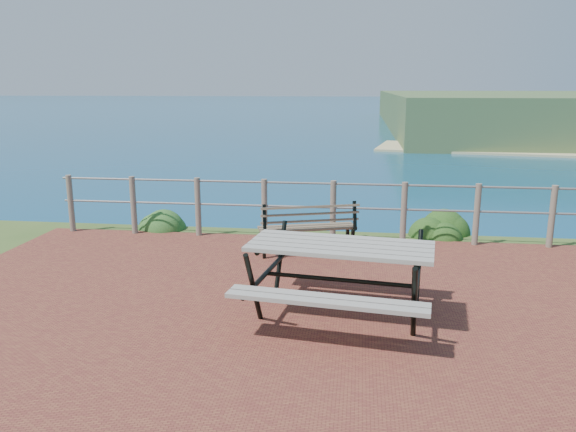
{
  "coord_description": "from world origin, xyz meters",
  "views": [
    {
      "loc": [
        0.42,
        -5.72,
        2.53
      ],
      "look_at": [
        -0.56,
        1.88,
        0.75
      ],
      "focal_mm": 35.0,
      "sensor_mm": 36.0,
      "label": 1
    }
  ],
  "objects": [
    {
      "name": "ground",
      "position": [
        0.0,
        0.0,
        0.0
      ],
      "size": [
        10.0,
        7.0,
        0.12
      ],
      "primitive_type": "cube",
      "color": "brown",
      "rests_on": "ground"
    },
    {
      "name": "ocean",
      "position": [
        0.0,
        200.0,
        0.0
      ],
      "size": [
        1200.0,
        1200.0,
        0.0
      ],
      "primitive_type": "plane",
      "color": "#135874",
      "rests_on": "ground"
    },
    {
      "name": "safety_railing",
      "position": [
        0.0,
        3.35,
        0.57
      ],
      "size": [
        9.4,
        0.1,
        1.0
      ],
      "color": "#6B5B4C",
      "rests_on": "ground"
    },
    {
      "name": "picnic_table",
      "position": [
        0.23,
        0.16,
        0.53
      ],
      "size": [
        2.08,
        1.71,
        0.84
      ],
      "rotation": [
        0.0,
        0.0,
        -0.13
      ],
      "color": "gray",
      "rests_on": "ground"
    },
    {
      "name": "park_bench",
      "position": [
        -0.35,
        2.53,
        0.55
      ],
      "size": [
        1.52,
        0.81,
        0.83
      ],
      "rotation": [
        0.0,
        0.0,
        0.31
      ],
      "color": "brown",
      "rests_on": "ground"
    },
    {
      "name": "shrub_lip_west",
      "position": [
        -3.25,
        3.96,
        0.0
      ],
      "size": [
        0.84,
        0.84,
        0.61
      ],
      "primitive_type": "ellipsoid",
      "color": "#235921",
      "rests_on": "ground"
    },
    {
      "name": "shrub_lip_east",
      "position": [
        1.81,
        4.03,
        0.0
      ],
      "size": [
        0.88,
        0.88,
        0.66
      ],
      "primitive_type": "ellipsoid",
      "color": "#133D12",
      "rests_on": "ground"
    }
  ]
}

